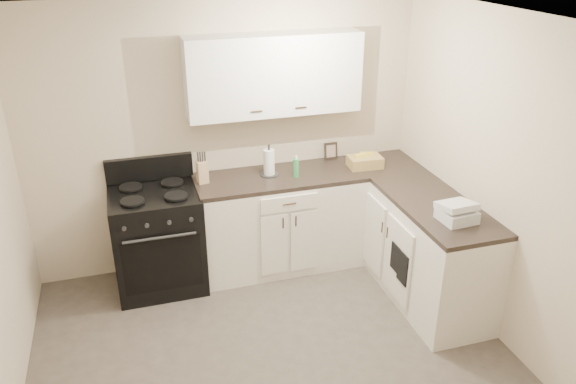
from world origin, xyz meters
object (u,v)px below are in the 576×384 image
object	(u,v)px
countertop_grill	(457,215)
stove	(159,240)
knife_block	(202,172)
wicker_basket	(365,162)
paper_towel	(269,163)

from	to	relation	value
countertop_grill	stove	bearing A→B (deg)	146.96
stove	knife_block	bearing A→B (deg)	9.04
knife_block	countertop_grill	distance (m)	2.19
knife_block	stove	bearing A→B (deg)	-179.08
wicker_basket	countertop_grill	bearing A→B (deg)	-79.12
paper_towel	wicker_basket	distance (m)	0.93
wicker_basket	countertop_grill	xyz separation A→B (m)	(0.23, -1.21, -0.00)
stove	knife_block	size ratio (longest dim) A/B	4.61
stove	countertop_grill	size ratio (longest dim) A/B	3.63
paper_towel	wicker_basket	world-z (taller)	paper_towel
knife_block	wicker_basket	size ratio (longest dim) A/B	0.65
wicker_basket	countertop_grill	world-z (taller)	wicker_basket
stove	knife_block	xyz separation A→B (m)	(0.44, 0.07, 0.58)
paper_towel	countertop_grill	xyz separation A→B (m)	(1.15, -1.29, -0.08)
stove	paper_towel	distance (m)	1.22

